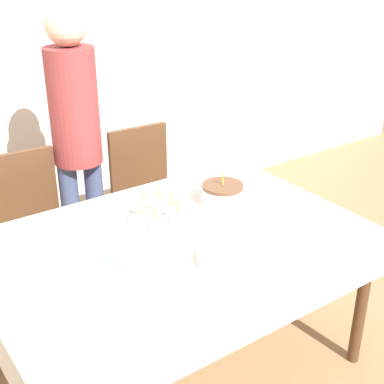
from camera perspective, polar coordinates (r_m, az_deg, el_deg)
ground_plane at (r=2.93m, az=-1.81°, el=-17.93°), size 12.00×12.00×0.00m
wall_back at (r=3.81m, az=-17.35°, el=14.18°), size 8.00×0.05×2.70m
dining_table at (r=2.52m, az=-2.01°, el=-6.73°), size 1.74×1.16×0.77m
dining_chair_far_left at (r=3.18m, az=-16.73°, el=-3.80°), size 0.45×0.45×0.95m
dining_chair_far_right at (r=3.45m, az=-4.75°, el=-0.41°), size 0.44×0.44×0.95m
birthday_cake at (r=2.75m, az=3.28°, el=-0.22°), size 0.21×0.21×0.18m
champagne_tray at (r=2.53m, az=-3.50°, el=-1.82°), size 0.31×0.31×0.18m
plate_stack_main at (r=2.27m, az=3.35°, el=-7.04°), size 0.22×0.22×0.04m
cake_knife at (r=2.62m, az=5.77°, el=-3.00°), size 0.29×0.10×0.00m
fork_pile at (r=2.22m, az=-3.67°, el=-8.34°), size 0.18×0.08×0.02m
napkin_pile at (r=2.30m, az=-6.57°, el=-7.15°), size 0.15×0.15×0.01m
person_standing at (r=3.14m, az=-12.31°, el=6.77°), size 0.28×0.28×1.72m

